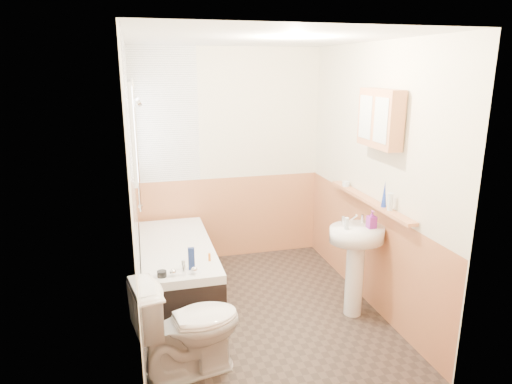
% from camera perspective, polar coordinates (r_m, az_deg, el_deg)
% --- Properties ---
extents(floor, '(2.80, 2.80, 0.00)m').
position_cam_1_polar(floor, '(4.55, 0.50, -14.60)').
color(floor, '#2C241F').
rests_on(floor, ground).
extents(ceiling, '(2.80, 2.80, 0.00)m').
position_cam_1_polar(ceiling, '(3.95, 0.59, 18.64)').
color(ceiling, white).
rests_on(ceiling, ground).
extents(wall_back, '(2.20, 0.02, 2.50)m').
position_cam_1_polar(wall_back, '(5.42, -3.41, 4.43)').
color(wall_back, beige).
rests_on(wall_back, ground).
extents(wall_front, '(2.20, 0.02, 2.50)m').
position_cam_1_polar(wall_front, '(2.81, 8.20, -6.18)').
color(wall_front, beige).
rests_on(wall_front, ground).
extents(wall_left, '(0.02, 2.80, 2.50)m').
position_cam_1_polar(wall_left, '(3.94, -15.23, -0.24)').
color(wall_left, beige).
rests_on(wall_left, ground).
extents(wall_right, '(0.02, 2.80, 2.50)m').
position_cam_1_polar(wall_right, '(4.49, 14.34, 1.70)').
color(wall_right, beige).
rests_on(wall_right, ground).
extents(wainscot_right, '(0.01, 2.80, 1.00)m').
position_cam_1_polar(wainscot_right, '(4.71, 13.50, -7.22)').
color(wainscot_right, tan).
rests_on(wainscot_right, wall_right).
extents(wainscot_front, '(2.20, 0.01, 1.00)m').
position_cam_1_polar(wainscot_front, '(3.17, 7.50, -18.74)').
color(wainscot_front, tan).
rests_on(wainscot_front, wall_front).
extents(wainscot_back, '(2.20, 0.01, 1.00)m').
position_cam_1_polar(wainscot_back, '(5.59, -3.25, -3.19)').
color(wainscot_back, tan).
rests_on(wainscot_back, wall_back).
extents(tile_cladding_left, '(0.01, 2.80, 2.50)m').
position_cam_1_polar(tile_cladding_left, '(3.94, -14.91, -0.22)').
color(tile_cladding_left, white).
rests_on(tile_cladding_left, wall_left).
extents(tile_return_back, '(0.75, 0.01, 1.50)m').
position_cam_1_polar(tile_return_back, '(5.23, -11.36, 9.31)').
color(tile_return_back, white).
rests_on(tile_return_back, wall_back).
extents(window, '(0.03, 0.79, 0.99)m').
position_cam_1_polar(window, '(4.80, -15.01, 7.37)').
color(window, white).
rests_on(window, wall_left).
extents(bathtub, '(0.70, 1.63, 0.70)m').
position_cam_1_polar(bathtub, '(4.76, -9.79, -9.50)').
color(bathtub, black).
rests_on(bathtub, floor).
extents(shower_riser, '(0.11, 0.09, 1.28)m').
position_cam_1_polar(shower_riser, '(4.51, -14.65, 6.68)').
color(shower_riser, silver).
rests_on(shower_riser, wall_left).
extents(toilet, '(0.88, 0.59, 0.79)m').
position_cam_1_polar(toilet, '(3.60, -8.43, -16.24)').
color(toilet, white).
rests_on(toilet, floor).
extents(sink, '(0.51, 0.41, 0.98)m').
position_cam_1_polar(sink, '(4.33, 12.37, -7.43)').
color(sink, white).
rests_on(sink, floor).
extents(pine_shelf, '(0.10, 1.46, 0.03)m').
position_cam_1_polar(pine_shelf, '(4.43, 13.93, -1.03)').
color(pine_shelf, tan).
rests_on(pine_shelf, wall_right).
extents(medicine_cabinet, '(0.14, 0.56, 0.50)m').
position_cam_1_polar(medicine_cabinet, '(4.14, 15.24, 8.86)').
color(medicine_cabinet, tan).
rests_on(medicine_cabinet, wall_right).
extents(foam_can, '(0.06, 0.06, 0.15)m').
position_cam_1_polar(foam_can, '(4.10, 16.43, -1.17)').
color(foam_can, silver).
rests_on(foam_can, pine_shelf).
extents(green_bottle, '(0.06, 0.06, 0.24)m').
position_cam_1_polar(green_bottle, '(4.18, 15.75, -0.25)').
color(green_bottle, '#19339E').
rests_on(green_bottle, pine_shelf).
extents(black_jar, '(0.09, 0.09, 0.05)m').
position_cam_1_polar(black_jar, '(4.84, 11.19, 1.02)').
color(black_jar, silver).
rests_on(black_jar, pine_shelf).
extents(soap_bottle, '(0.08, 0.17, 0.08)m').
position_cam_1_polar(soap_bottle, '(4.24, 14.23, -3.89)').
color(soap_bottle, purple).
rests_on(soap_bottle, sink).
extents(clear_bottle, '(0.05, 0.05, 0.11)m').
position_cam_1_polar(clear_bottle, '(4.15, 11.25, -3.90)').
color(clear_bottle, silver).
rests_on(clear_bottle, sink).
extents(blue_gel, '(0.06, 0.04, 0.20)m').
position_cam_1_polar(blue_gel, '(4.06, -8.08, -8.25)').
color(blue_gel, navy).
rests_on(blue_gel, bathtub).
extents(cream_jar, '(0.11, 0.11, 0.05)m').
position_cam_1_polar(cream_jar, '(4.00, -11.69, -9.99)').
color(cream_jar, black).
rests_on(cream_jar, bathtub).
extents(orange_bottle, '(0.03, 0.03, 0.07)m').
position_cam_1_polar(orange_bottle, '(4.24, -5.84, -8.10)').
color(orange_bottle, orange).
rests_on(orange_bottle, bathtub).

